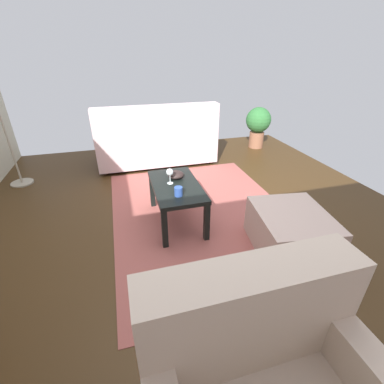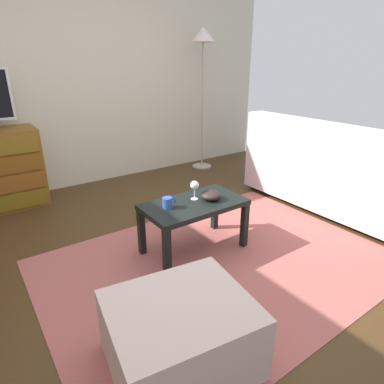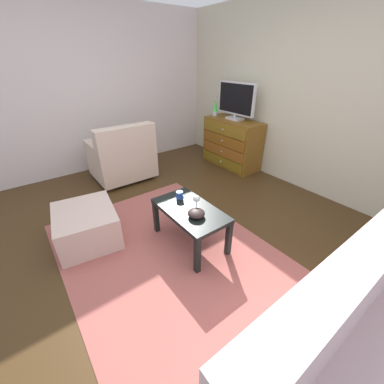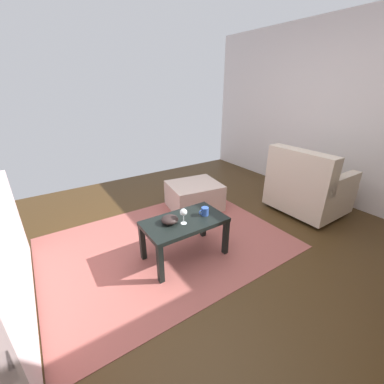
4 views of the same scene
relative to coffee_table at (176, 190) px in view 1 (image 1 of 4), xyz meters
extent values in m
cube|color=#3F2A14|center=(-0.15, -0.09, -0.39)|extent=(5.56, 5.03, 0.05)
cube|color=#9C514A|center=(0.05, -0.29, -0.36)|extent=(2.60, 1.90, 0.01)
cube|color=black|center=(-0.38, 0.20, -0.17)|extent=(0.05, 0.05, 0.39)
cube|color=black|center=(0.38, 0.20, -0.17)|extent=(0.05, 0.05, 0.39)
cube|color=black|center=(-0.38, -0.20, -0.17)|extent=(0.05, 0.05, 0.39)
cube|color=black|center=(0.38, -0.20, -0.17)|extent=(0.05, 0.05, 0.39)
cube|color=black|center=(0.00, 0.00, 0.04)|extent=(0.82, 0.45, 0.04)
cylinder|color=silver|center=(0.04, 0.05, 0.07)|extent=(0.06, 0.06, 0.00)
cylinder|color=silver|center=(0.04, 0.05, 0.11)|extent=(0.01, 0.01, 0.09)
sphere|color=silver|center=(0.04, 0.05, 0.19)|extent=(0.07, 0.07, 0.07)
cylinder|color=#2D4FA1|center=(-0.23, 0.03, 0.11)|extent=(0.08, 0.08, 0.08)
torus|color=#2D4FA1|center=(-0.18, 0.03, 0.11)|extent=(0.05, 0.01, 0.05)
ellipsoid|color=black|center=(0.15, -0.03, 0.10)|extent=(0.16, 0.16, 0.07)
cylinder|color=#332319|center=(2.12, -0.88, -0.34)|extent=(0.05, 0.05, 0.05)
cylinder|color=#332319|center=(2.12, 0.73, -0.34)|extent=(0.05, 0.05, 0.05)
cylinder|color=#332319|center=(1.43, -0.88, -0.34)|extent=(0.05, 0.05, 0.05)
cylinder|color=#332319|center=(1.43, 0.73, -0.34)|extent=(0.05, 0.05, 0.05)
cube|color=beige|center=(1.78, -0.07, -0.12)|extent=(0.85, 1.77, 0.40)
cube|color=beige|center=(1.45, -0.07, 0.32)|extent=(0.20, 1.77, 0.48)
cube|color=beige|center=(1.78, -0.90, 0.18)|extent=(0.81, 0.12, 0.20)
cube|color=beige|center=(1.78, 0.75, 0.18)|extent=(0.81, 0.12, 0.20)
cylinder|color=#332319|center=(-1.66, -0.29, -0.34)|extent=(0.05, 0.05, 0.05)
cube|color=beige|center=(-1.68, 0.08, 0.30)|extent=(0.20, 0.89, 0.48)
cube|color=beige|center=(-1.98, -0.31, 0.16)|extent=(0.76, 0.12, 0.20)
cube|color=#C4A89C|center=(-0.70, -0.87, -0.18)|extent=(0.78, 0.70, 0.37)
cylinder|color=#A59E8C|center=(1.45, 1.82, -0.36)|extent=(0.28, 0.28, 0.02)
cylinder|color=#A59E8C|center=(1.45, 1.82, 0.50)|extent=(0.02, 0.02, 1.69)
cylinder|color=brown|center=(1.98, -1.96, -0.23)|extent=(0.26, 0.26, 0.28)
sphere|color=#2D6B33|center=(1.98, -1.96, 0.13)|extent=(0.44, 0.44, 0.44)
camera|label=1|loc=(-2.31, 0.49, 1.24)|focal=24.92mm
camera|label=2|loc=(-1.40, -1.95, 1.11)|focal=30.79mm
camera|label=3|loc=(1.64, -1.20, 1.41)|focal=22.46mm
camera|label=4|loc=(1.10, 1.79, 1.29)|focal=22.98mm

